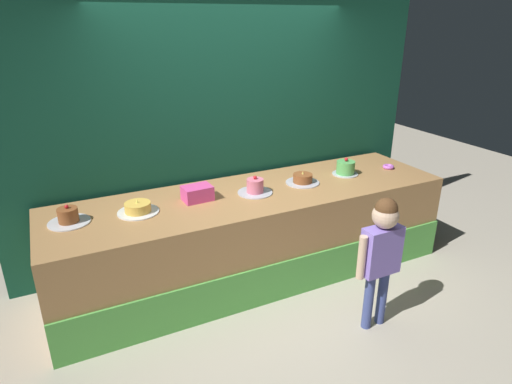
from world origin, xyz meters
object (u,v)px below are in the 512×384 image
cake_far_right (346,168)px  cake_far_left (68,217)px  cake_right (303,179)px  cake_center (255,187)px  donut (388,167)px  child_figure (382,246)px  pink_box (197,193)px  cake_left (138,208)px

cake_far_right → cake_far_left: bearing=179.1°
cake_right → cake_far_right: (0.54, 0.02, 0.03)m
cake_far_left → cake_center: bearing=-3.2°
donut → cake_center: cake_center is taller
child_figure → pink_box: size_ratio=4.47×
child_figure → cake_far_left: 2.48m
cake_left → cake_far_right: cake_far_right is taller
child_figure → cake_left: size_ratio=3.31×
cake_left → cake_far_left: bearing=175.1°
child_figure → donut: size_ratio=9.48×
cake_far_left → cake_far_right: bearing=-0.9°
cake_center → cake_far_right: cake_far_right is taller
cake_far_left → cake_center: (1.61, -0.09, 0.01)m
child_figure → cake_far_right: size_ratio=4.28×
cake_far_left → cake_right: cake_far_left is taller
child_figure → cake_far_left: (-2.14, 1.24, 0.18)m
cake_far_left → cake_left: (0.54, -0.05, -0.01)m
cake_far_right → donut: bearing=-5.7°
child_figure → donut: 1.58m
child_figure → cake_right: 1.19m
cake_far_left → pink_box: bearing=-0.6°
child_figure → cake_far_left: bearing=149.9°
cake_left → cake_far_right: bearing=0.1°
cake_left → cake_far_right: (2.15, 0.01, 0.03)m
child_figure → cake_right: (0.01, 1.17, 0.17)m
child_figure → donut: (1.08, 1.14, 0.14)m
cake_center → cake_far_left: bearing=176.8°
cake_far_left → cake_left: size_ratio=0.95×
pink_box → cake_center: cake_center is taller
cake_far_right → child_figure: bearing=-114.5°
cake_right → cake_center: bearing=-177.2°
cake_far_left → cake_right: (2.15, -0.06, -0.01)m
cake_far_left → cake_left: cake_far_left is taller
cake_left → cake_right: bearing=-0.6°
child_figure → cake_left: 2.00m
cake_center → cake_right: 0.54m
cake_center → cake_right: bearing=2.8°
child_figure → cake_far_right: child_figure is taller
pink_box → cake_right: (1.07, -0.05, -0.03)m
pink_box → cake_left: pink_box is taller
donut → cake_far_left: cake_far_left is taller
pink_box → cake_far_left: cake_far_left is taller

